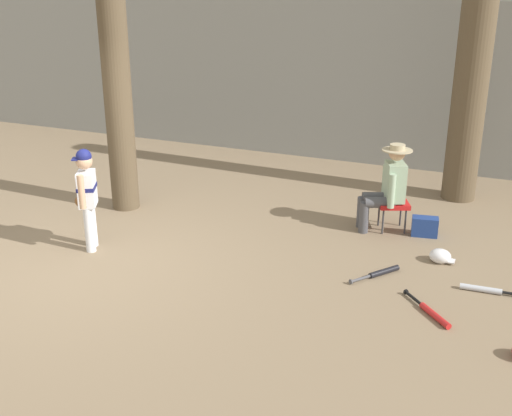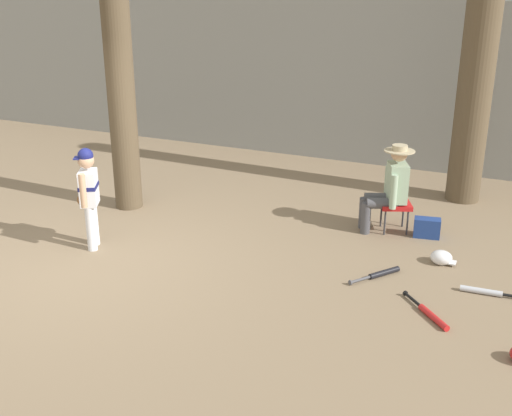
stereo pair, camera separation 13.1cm
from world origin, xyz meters
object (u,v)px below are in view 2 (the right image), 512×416
at_px(tree_near_player, 118,51).
at_px(batting_helmet_white, 441,258).
at_px(young_ballplayer, 88,192).
at_px(handbag_beside_stool, 427,228).
at_px(bat_aluminum_silver, 487,292).
at_px(bat_black_composite, 380,274).
at_px(tree_behind_spectator, 480,45).
at_px(seated_spectator, 389,186).
at_px(bat_red_barrel, 430,314).
at_px(folding_stool, 395,205).

xyz_separation_m(tree_near_player, batting_helmet_white, (4.62, -0.08, -2.21)).
xyz_separation_m(tree_near_player, young_ballplayer, (0.48, -1.44, -1.54)).
bearing_deg(handbag_beside_stool, tree_near_player, -171.00).
bearing_deg(bat_aluminum_silver, bat_black_composite, -177.44).
relative_size(tree_behind_spectator, handbag_beside_stool, 15.73).
relative_size(tree_near_player, seated_spectator, 4.38).
xyz_separation_m(tree_behind_spectator, seated_spectator, (-0.76, -1.78, -1.69)).
bearing_deg(bat_black_composite, bat_aluminum_silver, 2.56).
xyz_separation_m(bat_red_barrel, bat_aluminum_silver, (0.47, 0.75, 0.00)).
height_order(folding_stool, handbag_beside_stool, folding_stool).
xyz_separation_m(handbag_beside_stool, bat_aluminum_silver, (0.90, -1.36, -0.10)).
bearing_deg(handbag_beside_stool, batting_helmet_white, -67.21).
distance_m(bat_black_composite, bat_aluminum_silver, 1.16).
distance_m(tree_near_player, seated_spectator, 4.16).
bearing_deg(seated_spectator, tree_near_player, -169.77).
bearing_deg(bat_aluminum_silver, young_ballplayer, -170.83).
distance_m(tree_behind_spectator, seated_spectator, 2.57).
xyz_separation_m(young_ballplayer, bat_aluminum_silver, (4.72, 0.76, -0.71)).
relative_size(handbag_beside_stool, bat_black_composite, 0.54).
xyz_separation_m(bat_aluminum_silver, batting_helmet_white, (-0.59, 0.60, 0.04)).
bearing_deg(folding_stool, bat_aluminum_silver, -45.91).
xyz_separation_m(seated_spectator, bat_black_composite, (0.28, -1.41, -0.61)).
bearing_deg(folding_stool, bat_red_barrel, -67.66).
height_order(tree_behind_spectator, bat_red_barrel, tree_behind_spectator).
height_order(handbag_beside_stool, bat_black_composite, handbag_beside_stool).
height_order(young_ballplayer, batting_helmet_white, young_ballplayer).
bearing_deg(young_ballplayer, bat_black_composite, 11.28).
bearing_deg(bat_black_composite, handbag_beside_stool, 79.64).
bearing_deg(bat_aluminum_silver, seated_spectator, 136.75).
distance_m(bat_red_barrel, bat_black_composite, 0.98).
distance_m(tree_behind_spectator, folding_stool, 2.71).
bearing_deg(seated_spectator, tree_behind_spectator, 66.89).
bearing_deg(young_ballplayer, handbag_beside_stool, 29.11).
relative_size(tree_near_player, bat_black_composite, 8.40).
height_order(seated_spectator, bat_aluminum_silver, seated_spectator).
height_order(handbag_beside_stool, bat_red_barrel, handbag_beside_stool).
height_order(young_ballplayer, seated_spectator, young_ballplayer).
bearing_deg(bat_red_barrel, young_ballplayer, -179.85).
height_order(tree_behind_spectator, bat_aluminum_silver, tree_behind_spectator).
height_order(tree_near_player, handbag_beside_stool, tree_near_player).
xyz_separation_m(tree_near_player, handbag_beside_stool, (4.30, 0.68, -2.16)).
bearing_deg(young_ballplayer, folding_stool, 32.70).
distance_m(tree_near_player, batting_helmet_white, 5.12).
xyz_separation_m(tree_near_player, bat_black_composite, (4.04, -0.73, -2.25)).
relative_size(tree_behind_spectator, bat_aluminum_silver, 7.18).
height_order(bat_black_composite, batting_helmet_white, batting_helmet_white).
height_order(seated_spectator, bat_red_barrel, seated_spectator).
height_order(young_ballplayer, handbag_beside_stool, young_ballplayer).
bearing_deg(handbag_beside_stool, bat_black_composite, -100.36).
relative_size(folding_stool, seated_spectator, 0.44).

